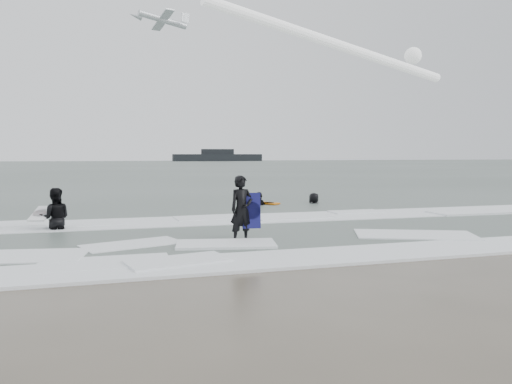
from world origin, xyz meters
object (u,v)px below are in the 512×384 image
object	(u,v)px
surfer_right_far	(314,204)
vessel_horizon	(218,157)
surfer_right_near	(259,206)
airshow_jet	(322,43)
surfer_centre	(242,243)
surfer_wading	(56,231)

from	to	relation	value
surfer_right_far	vessel_horizon	size ratio (longest dim) A/B	0.06
surfer_right_near	airshow_jet	bearing A→B (deg)	-152.56
vessel_horizon	surfer_right_near	bearing A→B (deg)	-100.75
surfer_right_near	surfer_right_far	world-z (taller)	surfer_right_near
vessel_horizon	airshow_jet	size ratio (longest dim) A/B	0.58
vessel_horizon	airshow_jet	bearing A→B (deg)	-92.37
surfer_centre	surfer_wading	world-z (taller)	surfer_wading
surfer_right_far	vessel_horizon	bearing A→B (deg)	-114.20
surfer_wading	airshow_jet	size ratio (longest dim) A/B	0.04
surfer_wading	surfer_right_far	world-z (taller)	surfer_wading
surfer_right_far	vessel_horizon	xyz separation A→B (m)	(23.44, 137.56, 1.45)
surfer_right_near	vessel_horizon	world-z (taller)	vessel_horizon
surfer_right_near	surfer_centre	bearing A→B (deg)	34.59
surfer_right_far	vessel_horizon	distance (m)	139.55
surfer_right_near	vessel_horizon	bearing A→B (deg)	-136.89
surfer_wading	vessel_horizon	world-z (taller)	vessel_horizon
surfer_right_far	vessel_horizon	world-z (taller)	vessel_horizon
surfer_wading	surfer_right_far	distance (m)	12.09
vessel_horizon	airshow_jet	world-z (taller)	airshow_jet
surfer_centre	airshow_jet	world-z (taller)	airshow_jet
surfer_wading	vessel_horizon	distance (m)	147.06
surfer_right_near	airshow_jet	xyz separation A→B (m)	(22.31, 44.91, 18.06)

